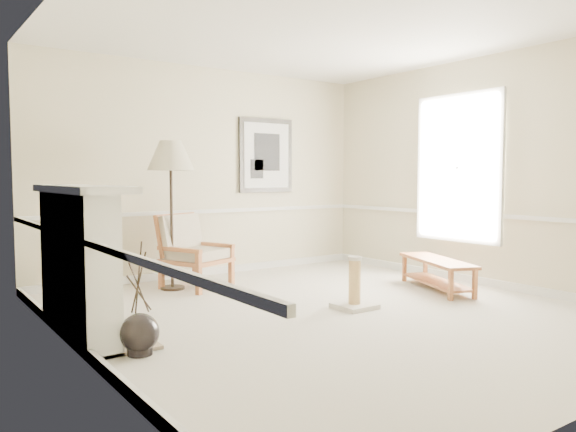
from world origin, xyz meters
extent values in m
plane|color=silver|center=(0.00, 0.00, 0.00)|extent=(5.50, 5.50, 0.00)
cube|color=beige|center=(0.00, 2.75, 1.45)|extent=(5.00, 0.04, 2.90)
cube|color=beige|center=(-2.50, 0.00, 1.45)|extent=(0.04, 5.50, 2.90)
cube|color=beige|center=(2.50, 0.00, 1.45)|extent=(0.04, 5.50, 2.90)
cube|color=white|center=(0.00, 0.00, 2.90)|extent=(5.00, 5.50, 0.04)
cube|color=white|center=(0.00, 2.73, 0.05)|extent=(4.95, 0.04, 0.10)
cube|color=white|center=(0.00, 2.73, 0.90)|extent=(4.95, 0.04, 0.05)
cube|color=white|center=(2.46, 0.40, 1.50)|extent=(0.03, 1.20, 1.80)
cube|color=white|center=(2.45, 0.40, 1.50)|extent=(0.05, 1.34, 1.94)
cube|color=black|center=(0.95, 2.72, 1.70)|extent=(0.92, 0.04, 1.10)
cube|color=white|center=(0.95, 2.69, 1.70)|extent=(0.78, 0.01, 0.96)
cube|color=black|center=(0.95, 2.69, 1.75)|extent=(0.45, 0.01, 0.55)
cube|color=white|center=(-2.36, 0.60, 0.62)|extent=(0.28, 1.50, 1.25)
cube|color=white|center=(-2.31, 0.60, 1.28)|extent=(0.46, 1.64, 0.06)
cube|color=#C6B28E|center=(-2.21, 0.60, 0.55)|extent=(0.02, 1.05, 0.95)
cube|color=black|center=(-2.20, 0.60, 0.42)|extent=(0.02, 0.62, 0.58)
cube|color=#B0943A|center=(-2.20, 0.60, 0.16)|extent=(0.01, 0.66, 0.05)
cube|color=#C6B28E|center=(-2.20, 0.60, 0.01)|extent=(0.60, 1.50, 0.03)
sphere|color=black|center=(-2.11, -0.18, 0.17)|extent=(0.30, 0.30, 0.30)
cylinder|color=black|center=(-2.11, -0.18, 0.04)|extent=(0.20, 0.20, 0.09)
cylinder|color=black|center=(-2.11, -0.18, 0.57)|extent=(0.11, 0.09, 0.48)
cylinder|color=black|center=(-2.11, -0.18, 0.53)|extent=(0.14, 0.10, 0.39)
cylinder|color=black|center=(-2.11, -0.18, 0.61)|extent=(0.06, 0.05, 0.56)
cube|color=#AA5C37|center=(-0.74, 1.58, 0.19)|extent=(0.08, 0.08, 0.37)
cube|color=#AA5C37|center=(-0.97, 2.14, 0.19)|extent=(0.08, 0.08, 0.37)
cube|color=#AA5C37|center=(-0.17, 1.80, 0.19)|extent=(0.08, 0.08, 0.37)
cube|color=#AA5C37|center=(-0.40, 2.37, 0.19)|extent=(0.08, 0.08, 0.37)
cube|color=#AA5C37|center=(-0.57, 1.97, 0.34)|extent=(0.90, 0.90, 0.05)
cube|color=#AA5C37|center=(-0.69, 2.26, 0.65)|extent=(0.70, 0.41, 0.54)
cube|color=#AA5C37|center=(-0.85, 1.86, 0.51)|extent=(0.31, 0.66, 0.05)
cube|color=#AA5C37|center=(-0.29, 2.09, 0.51)|extent=(0.31, 0.66, 0.05)
cube|color=white|center=(-0.57, 1.97, 0.43)|extent=(0.82, 0.82, 0.12)
cube|color=white|center=(-0.66, 2.21, 0.67)|extent=(0.66, 0.41, 0.48)
cylinder|color=black|center=(-0.85, 2.07, 0.02)|extent=(0.30, 0.30, 0.03)
cylinder|color=black|center=(-0.85, 2.07, 0.85)|extent=(0.04, 0.04, 1.64)
cone|color=beige|center=(-0.85, 2.07, 1.64)|extent=(0.68, 0.68, 0.36)
cube|color=#AA5C37|center=(1.79, 0.17, 0.36)|extent=(0.86, 1.37, 0.04)
cube|color=#AA5C37|center=(1.79, 0.17, 0.09)|extent=(0.78, 1.26, 0.03)
cube|color=#AA5C37|center=(1.42, -0.33, 0.17)|extent=(0.06, 0.06, 0.34)
cube|color=#AA5C37|center=(1.70, -0.45, 0.17)|extent=(0.06, 0.06, 0.34)
cube|color=#AA5C37|center=(1.88, 0.78, 0.17)|extent=(0.06, 0.06, 0.34)
cube|color=#AA5C37|center=(2.16, 0.67, 0.17)|extent=(0.06, 0.06, 0.34)
cube|color=white|center=(0.30, 0.02, 0.02)|extent=(0.39, 0.39, 0.05)
cylinder|color=#DEBE72|center=(0.30, 0.02, 0.28)|extent=(0.13, 0.13, 0.46)
cylinder|color=white|center=(0.30, 0.02, 0.53)|extent=(0.14, 0.14, 0.04)
camera|label=1|loc=(-3.64, -4.34, 1.38)|focal=35.00mm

